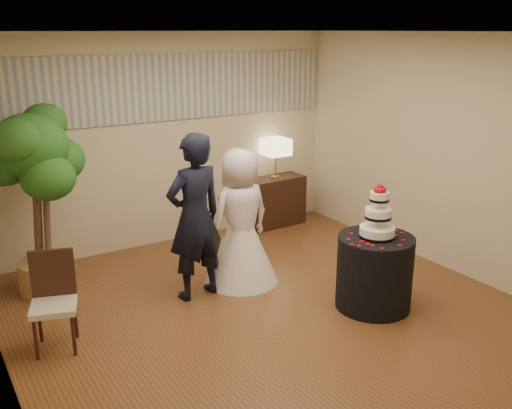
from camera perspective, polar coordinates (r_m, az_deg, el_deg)
floor at (r=6.06m, az=1.23°, el=-10.65°), size 5.00×5.00×0.00m
ceiling at (r=5.36m, az=1.42°, el=16.89°), size 5.00×5.00×0.00m
wall_back at (r=7.70m, az=-9.00°, el=6.29°), size 5.00×0.06×2.80m
wall_front at (r=3.82m, az=22.47°, el=-6.10°), size 5.00×0.06×2.80m
wall_right at (r=7.19m, az=18.27°, el=4.86°), size 0.06×5.00×2.80m
mural_border at (r=7.59m, az=-9.19°, el=11.46°), size 4.90×0.02×0.85m
groom at (r=6.09m, az=-6.14°, el=-1.28°), size 0.71×0.52×1.82m
bride at (r=6.46m, az=-1.53°, el=-1.23°), size 0.95×0.95×1.58m
cake_table at (r=6.12m, az=11.75°, el=-6.64°), size 0.97×0.97×0.78m
wedding_cake at (r=5.89m, az=12.15°, el=-0.63°), size 0.36×0.36×0.57m
console at (r=8.50m, az=1.93°, el=0.33°), size 0.89×0.42×0.73m
table_lamp at (r=8.34m, az=1.97°, el=4.64°), size 0.35×0.35×0.58m
ficus_tree at (r=6.55m, az=-21.14°, el=0.31°), size 1.32×1.32×2.11m
side_chair at (r=5.53m, az=-19.60°, el=-9.32°), size 0.53×0.54×0.91m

